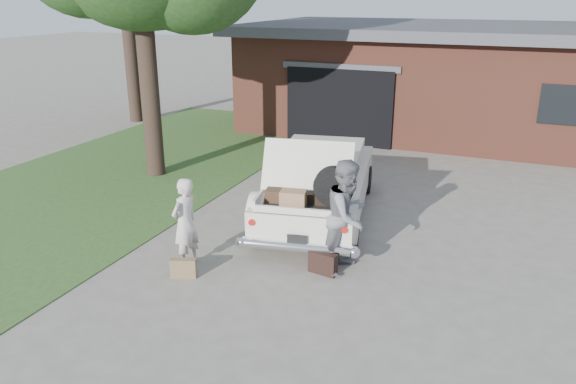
% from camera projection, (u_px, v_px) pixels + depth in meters
% --- Properties ---
extents(ground, '(90.00, 90.00, 0.00)m').
position_uv_depth(ground, '(274.00, 266.00, 9.22)').
color(ground, gray).
rests_on(ground, ground).
extents(grass_strip, '(6.00, 16.00, 0.02)m').
position_uv_depth(grass_strip, '(121.00, 175.00, 13.83)').
color(grass_strip, '#2D4C1E').
rests_on(grass_strip, ground).
extents(house, '(12.80, 7.80, 3.30)m').
position_uv_depth(house, '(445.00, 76.00, 18.25)').
color(house, brown).
rests_on(house, ground).
extents(sedan, '(2.69, 5.01, 1.87)m').
position_uv_depth(sedan, '(320.00, 183.00, 11.07)').
color(sedan, beige).
rests_on(sedan, ground).
extents(woman_left, '(0.43, 0.59, 1.50)m').
position_uv_depth(woman_left, '(185.00, 223.00, 9.02)').
color(woman_left, beige).
rests_on(woman_left, ground).
extents(woman_right, '(0.88, 1.03, 1.84)m').
position_uv_depth(woman_right, '(348.00, 216.00, 8.85)').
color(woman_right, slate).
rests_on(woman_right, ground).
extents(suitcase_left, '(0.42, 0.27, 0.31)m').
position_uv_depth(suitcase_left, '(183.00, 268.00, 8.82)').
color(suitcase_left, olive).
rests_on(suitcase_left, ground).
extents(suitcase_right, '(0.49, 0.22, 0.36)m').
position_uv_depth(suitcase_right, '(323.00, 263.00, 8.92)').
color(suitcase_right, black).
rests_on(suitcase_right, ground).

